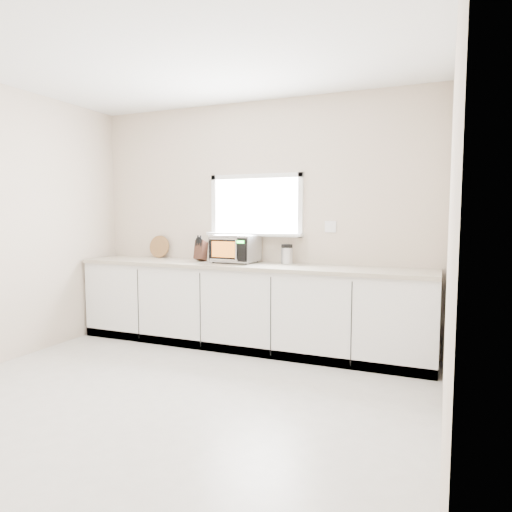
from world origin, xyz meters
The scene contains 8 objects.
ground centered at (0.00, 0.00, 0.00)m, with size 4.00×4.00×0.00m, color beige.
back_wall centered at (0.00, 2.00, 1.36)m, with size 4.00×0.17×2.70m.
cabinets centered at (0.00, 1.70, 0.44)m, with size 3.92×0.60×0.88m, color white.
countertop centered at (0.00, 1.69, 0.90)m, with size 3.92×0.64×0.04m, color #BBB19A.
microwave centered at (-0.16, 1.77, 1.08)m, with size 0.49×0.41×0.31m.
knife_block centered at (-0.57, 1.73, 1.05)m, with size 0.11×0.21×0.30m.
cutting_board centered at (-1.28, 1.94, 1.06)m, with size 0.27×0.27×0.02m, color #8D5E36.
coffee_grinder centered at (0.41, 1.85, 1.03)m, with size 0.16×0.16×0.22m.
Camera 1 is at (1.98, -2.77, 1.45)m, focal length 32.00 mm.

